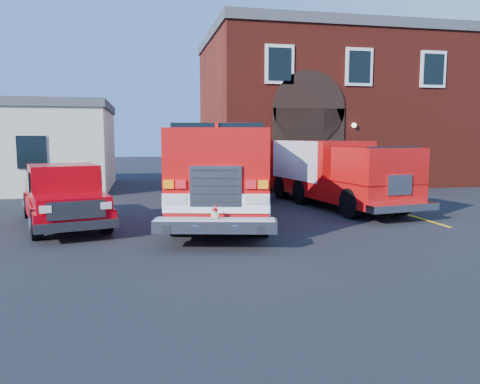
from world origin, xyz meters
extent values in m
plane|color=black|center=(0.00, 0.00, 0.00)|extent=(100.00, 100.00, 0.00)
cube|color=yellow|center=(6.50, 1.00, 0.00)|extent=(0.12, 3.00, 0.01)
cube|color=yellow|center=(6.50, 4.00, 0.00)|extent=(0.12, 3.00, 0.01)
cube|color=yellow|center=(6.50, 7.00, 0.00)|extent=(0.12, 3.00, 0.01)
cube|color=maroon|center=(9.00, 14.00, 4.00)|extent=(15.00, 10.00, 8.00)
cube|color=#47494C|center=(9.00, 14.00, 8.20)|extent=(15.20, 10.20, 0.50)
cube|color=black|center=(5.50, 8.98, 2.00)|extent=(3.60, 0.12, 4.00)
cylinder|color=black|center=(5.50, 8.98, 4.00)|extent=(3.60, 0.12, 3.60)
cube|color=black|center=(4.00, 8.95, 6.00)|extent=(1.40, 0.10, 1.80)
cube|color=black|center=(8.00, 8.95, 6.00)|extent=(1.40, 0.10, 1.80)
cube|color=black|center=(12.00, 8.95, 6.00)|extent=(1.40, 0.10, 1.80)
cube|color=beige|center=(-9.00, 13.00, 2.00)|extent=(10.00, 8.00, 4.00)
cube|color=#47494C|center=(-9.00, 13.00, 4.15)|extent=(10.20, 8.20, 0.40)
cube|color=black|center=(-7.00, 8.97, 2.00)|extent=(1.20, 0.10, 1.40)
cylinder|color=black|center=(-1.46, 0.02, 0.57)|extent=(0.61, 1.19, 1.13)
cylinder|color=black|center=(0.75, -0.50, 0.57)|extent=(0.61, 1.19, 1.13)
cube|color=red|center=(0.40, 2.97, 0.88)|extent=(4.62, 9.62, 0.93)
cube|color=red|center=(0.94, 5.28, 2.06)|extent=(3.54, 5.00, 1.65)
cube|color=red|center=(-0.28, 0.06, 2.11)|extent=(3.26, 3.80, 1.55)
cube|color=black|center=(-0.58, -1.19, 2.53)|extent=(2.23, 0.60, 0.97)
cube|color=red|center=(-0.28, 0.06, 2.97)|extent=(1.69, 0.72, 0.14)
cube|color=white|center=(-0.67, -1.56, 1.08)|extent=(2.52, 0.65, 0.45)
cube|color=silver|center=(-0.67, -1.57, 1.49)|extent=(1.22, 0.34, 0.97)
cube|color=silver|center=(-0.73, -1.84, 0.60)|extent=(2.94, 1.21, 0.29)
cube|color=#B7B7BF|center=(-0.33, 5.58, 2.06)|extent=(0.89, 3.62, 1.34)
cube|color=#B7B7BF|center=(2.20, 4.99, 2.06)|extent=(0.89, 3.62, 1.34)
sphere|color=#CAAF85|center=(-0.73, -1.84, 0.83)|extent=(0.19, 0.19, 0.15)
sphere|color=#CAAF85|center=(-0.73, -1.85, 0.94)|extent=(0.15, 0.15, 0.13)
sphere|color=#CAAF85|center=(-0.78, -1.82, 0.99)|extent=(0.06, 0.06, 0.05)
sphere|color=#CAAF85|center=(-0.68, -1.85, 0.99)|extent=(0.06, 0.06, 0.05)
ellipsoid|color=#B70508|center=(-0.73, -1.84, 0.98)|extent=(0.16, 0.16, 0.07)
cylinder|color=#B70508|center=(-0.73, -1.86, 0.96)|extent=(0.18, 0.18, 0.01)
cylinder|color=black|center=(-5.09, 0.25, 0.40)|extent=(0.48, 0.85, 0.80)
cylinder|color=black|center=(-3.39, 0.72, 0.40)|extent=(0.48, 0.85, 0.80)
cube|color=#AD000A|center=(-4.72, 2.27, 0.55)|extent=(3.38, 5.83, 0.45)
cube|color=#AD000A|center=(-4.21, 0.39, 0.95)|extent=(2.17, 1.93, 0.35)
cube|color=#AD000A|center=(-4.65, 1.98, 1.35)|extent=(2.25, 2.22, 1.00)
cube|color=#AD000A|center=(-5.15, 3.81, 0.95)|extent=(2.33, 2.51, 0.55)
cube|color=black|center=(-3.98, -0.46, 0.45)|extent=(2.00, 0.67, 0.22)
cylinder|color=black|center=(4.28, 1.53, 0.50)|extent=(0.46, 1.03, 1.00)
cylinder|color=black|center=(6.25, 1.83, 0.50)|extent=(0.46, 1.03, 1.00)
cube|color=red|center=(4.89, 4.19, 0.77)|extent=(3.32, 7.51, 0.82)
cube|color=red|center=(4.68, 5.54, 1.81)|extent=(2.92, 4.82, 1.36)
cube|color=red|center=(5.26, 1.68, 1.72)|extent=(2.57, 2.49, 1.18)
cube|color=#B7B7BF|center=(3.55, 5.37, 1.72)|extent=(0.60, 3.77, 1.54)
cube|color=#B7B7BF|center=(5.81, 5.71, 1.72)|extent=(0.60, 3.77, 1.54)
cube|color=silver|center=(5.46, 0.38, 0.50)|extent=(2.48, 0.77, 0.23)
camera|label=1|loc=(-2.36, -12.49, 2.69)|focal=35.00mm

